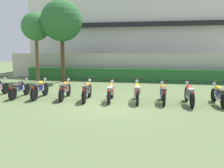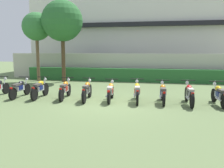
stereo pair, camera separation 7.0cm
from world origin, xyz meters
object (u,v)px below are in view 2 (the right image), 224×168
(motorcycle_in_row_3, at_px, (65,89))
(motorcycle_in_row_7, at_px, (163,93))
(tree_near_inspector, at_px, (36,27))
(motorcycle_in_row_9, at_px, (219,95))
(motorcycle_in_row_6, at_px, (137,92))
(parked_car, at_px, (92,65))
(motorcycle_in_row_5, at_px, (111,91))
(motorcycle_in_row_8, at_px, (189,94))
(motorcycle_in_row_2, at_px, (40,89))
(tree_far_side, at_px, (62,21))
(motorcycle_in_row_4, at_px, (87,90))
(motorcycle_in_row_1, at_px, (20,88))

(motorcycle_in_row_3, height_order, motorcycle_in_row_7, motorcycle_in_row_3)
(tree_near_inspector, xyz_separation_m, motorcycle_in_row_7, (8.77, -5.62, -3.39))
(motorcycle_in_row_9, bearing_deg, motorcycle_in_row_6, 85.19)
(parked_car, bearing_deg, tree_near_inspector, -125.18)
(motorcycle_in_row_5, distance_m, motorcycle_in_row_9, 4.53)
(tree_near_inspector, relative_size, motorcycle_in_row_8, 2.52)
(motorcycle_in_row_9, bearing_deg, motorcycle_in_row_2, 85.49)
(tree_near_inspector, height_order, motorcycle_in_row_5, tree_near_inspector)
(parked_car, relative_size, tree_far_side, 0.83)
(motorcycle_in_row_2, distance_m, motorcycle_in_row_5, 3.40)
(tree_near_inspector, height_order, motorcycle_in_row_2, tree_near_inspector)
(motorcycle_in_row_3, bearing_deg, motorcycle_in_row_6, -97.99)
(motorcycle_in_row_2, relative_size, motorcycle_in_row_7, 1.04)
(motorcycle_in_row_6, relative_size, motorcycle_in_row_9, 1.06)
(parked_car, bearing_deg, motorcycle_in_row_9, -42.18)
(motorcycle_in_row_7, bearing_deg, motorcycle_in_row_6, 87.62)
(motorcycle_in_row_4, bearing_deg, parked_car, 8.24)
(motorcycle_in_row_1, distance_m, motorcycle_in_row_5, 4.42)
(motorcycle_in_row_6, height_order, motorcycle_in_row_8, motorcycle_in_row_8)
(motorcycle_in_row_7, bearing_deg, parked_car, 29.10)
(motorcycle_in_row_8, bearing_deg, tree_far_side, 51.89)
(motorcycle_in_row_1, height_order, motorcycle_in_row_5, motorcycle_in_row_1)
(motorcycle_in_row_3, bearing_deg, motorcycle_in_row_5, -99.68)
(motorcycle_in_row_2, relative_size, motorcycle_in_row_4, 0.96)
(tree_near_inspector, bearing_deg, parked_car, 48.14)
(motorcycle_in_row_3, bearing_deg, parked_car, 0.30)
(motorcycle_in_row_6, bearing_deg, motorcycle_in_row_8, -98.85)
(motorcycle_in_row_7, xyz_separation_m, motorcycle_in_row_8, (1.07, -0.12, 0.02))
(motorcycle_in_row_1, distance_m, motorcycle_in_row_7, 6.69)
(motorcycle_in_row_2, height_order, motorcycle_in_row_8, motorcycle_in_row_8)
(motorcycle_in_row_1, bearing_deg, motorcycle_in_row_4, -93.07)
(tree_near_inspector, relative_size, motorcycle_in_row_4, 2.49)
(motorcycle_in_row_6, height_order, motorcycle_in_row_9, motorcycle_in_row_6)
(motorcycle_in_row_4, bearing_deg, motorcycle_in_row_6, -93.54)
(motorcycle_in_row_2, xyz_separation_m, motorcycle_in_row_3, (1.22, 0.08, -0.01))
(tree_near_inspector, bearing_deg, motorcycle_in_row_7, -32.67)
(motorcycle_in_row_5, distance_m, motorcycle_in_row_8, 3.35)
(tree_far_side, bearing_deg, motorcycle_in_row_7, -39.14)
(tree_far_side, xyz_separation_m, motorcycle_in_row_6, (5.66, -5.52, -3.73))
(motorcycle_in_row_7, height_order, motorcycle_in_row_9, motorcycle_in_row_9)
(motorcycle_in_row_4, height_order, motorcycle_in_row_7, motorcycle_in_row_4)
(motorcycle_in_row_1, xyz_separation_m, motorcycle_in_row_5, (4.42, 0.02, -0.00))
(parked_car, relative_size, motorcycle_in_row_3, 2.44)
(tree_near_inspector, relative_size, motorcycle_in_row_5, 2.63)
(tree_far_side, height_order, motorcycle_in_row_4, tree_far_side)
(motorcycle_in_row_1, relative_size, motorcycle_in_row_9, 1.03)
(motorcycle_in_row_2, relative_size, motorcycle_in_row_3, 0.98)
(motorcycle_in_row_1, bearing_deg, motorcycle_in_row_5, -92.42)
(motorcycle_in_row_4, xyz_separation_m, motorcycle_in_row_7, (3.35, 0.11, -0.01))
(tree_far_side, xyz_separation_m, motorcycle_in_row_3, (2.32, -5.48, -3.74))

